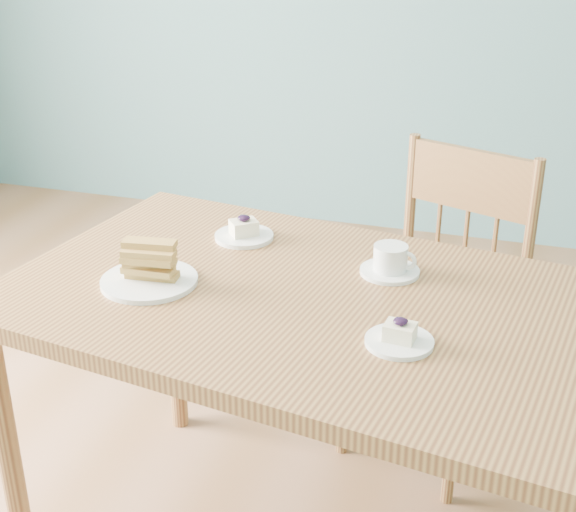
% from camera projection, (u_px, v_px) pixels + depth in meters
% --- Properties ---
extents(room, '(5.01, 5.01, 2.71)m').
position_uv_depth(room, '(232.00, 51.00, 1.47)').
color(room, '#8F6143').
rests_on(room, ground).
extents(dining_table, '(1.58, 1.06, 0.79)m').
position_uv_depth(dining_table, '(326.00, 330.00, 1.82)').
color(dining_table, '#9D6F3B').
rests_on(dining_table, ground).
extents(dining_chair, '(0.55, 0.54, 0.95)m').
position_uv_depth(dining_chair, '(439.00, 307.00, 2.39)').
color(dining_chair, '#9D6F3B').
rests_on(dining_chair, ground).
extents(cheesecake_plate_near, '(0.14, 0.14, 0.06)m').
position_uv_depth(cheesecake_plate_near, '(399.00, 337.00, 1.60)').
color(cheesecake_plate_near, white).
rests_on(cheesecake_plate_near, dining_table).
extents(cheesecake_plate_far, '(0.15, 0.15, 0.06)m').
position_uv_depth(cheesecake_plate_far, '(244.00, 232.00, 2.09)').
color(cheesecake_plate_far, white).
rests_on(cheesecake_plate_far, dining_table).
extents(coffee_cup, '(0.14, 0.14, 0.07)m').
position_uv_depth(coffee_cup, '(391.00, 262.00, 1.89)').
color(coffee_cup, white).
rests_on(coffee_cup, dining_table).
extents(biscotti_plate, '(0.22, 0.22, 0.10)m').
position_uv_depth(biscotti_plate, '(148.00, 270.00, 1.84)').
color(biscotti_plate, white).
rests_on(biscotti_plate, dining_table).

